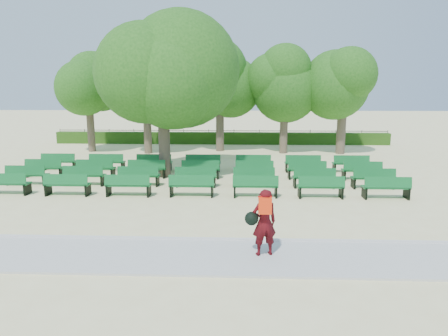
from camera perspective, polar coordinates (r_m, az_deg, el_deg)
name	(u,v)px	position (r m, az deg, el deg)	size (l,w,h in m)	color
ground	(207,188)	(17.70, -2.50, -2.83)	(120.00, 120.00, 0.00)	beige
paving	(183,256)	(10.71, -5.81, -12.46)	(30.00, 2.20, 0.06)	beige
curb	(189,239)	(11.75, -5.03, -10.11)	(30.00, 0.12, 0.10)	silver
hedge	(221,138)	(31.37, -0.41, 4.28)	(26.00, 0.70, 0.90)	#264D13
fence	(221,143)	(31.82, -0.38, 3.57)	(26.00, 0.10, 1.02)	black
tree_line	(218,152)	(27.48, -0.80, 2.31)	(21.80, 6.80, 7.04)	#28621A
bench_array	(199,180)	(18.76, -3.60, -1.72)	(1.85, 0.63, 1.15)	#116129
tree_among	(162,75)	(19.68, -8.82, 13.01)	(5.42, 5.42, 7.41)	brown
person	(263,221)	(10.40, 5.62, -7.60)	(0.87, 0.57, 1.77)	#470A0E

